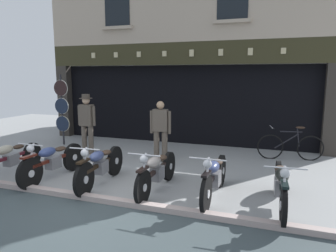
% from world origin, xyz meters
% --- Properties ---
extents(ground, '(21.44, 22.00, 0.18)m').
position_xyz_m(ground, '(0.00, -0.98, -0.04)').
color(ground, gray).
extents(shop_facade, '(9.74, 4.42, 5.94)m').
position_xyz_m(shop_facade, '(-0.00, 7.03, 1.65)').
color(shop_facade, black).
rests_on(shop_facade, ground).
extents(motorcycle_far_left, '(0.62, 1.96, 0.89)m').
position_xyz_m(motorcycle_far_left, '(-2.67, 0.74, 0.41)').
color(motorcycle_far_left, black).
rests_on(motorcycle_far_left, ground).
extents(motorcycle_left, '(0.62, 2.02, 0.92)m').
position_xyz_m(motorcycle_left, '(-1.54, 0.81, 0.43)').
color(motorcycle_left, black).
rests_on(motorcycle_left, ground).
extents(motorcycle_center_left, '(0.62, 2.02, 0.94)m').
position_xyz_m(motorcycle_center_left, '(-0.35, 0.84, 0.43)').
color(motorcycle_center_left, black).
rests_on(motorcycle_center_left, ground).
extents(motorcycle_center, '(0.62, 2.01, 0.91)m').
position_xyz_m(motorcycle_center, '(0.87, 0.91, 0.42)').
color(motorcycle_center, black).
rests_on(motorcycle_center, ground).
extents(motorcycle_center_right, '(0.62, 2.00, 0.92)m').
position_xyz_m(motorcycle_center_right, '(2.01, 0.93, 0.43)').
color(motorcycle_center_right, black).
rests_on(motorcycle_center_right, ground).
extents(motorcycle_right, '(0.62, 2.04, 0.91)m').
position_xyz_m(motorcycle_right, '(3.17, 0.87, 0.42)').
color(motorcycle_right, black).
rests_on(motorcycle_right, ground).
extents(salesman_left, '(0.56, 0.37, 1.74)m').
position_xyz_m(salesman_left, '(-2.12, 3.01, 0.98)').
color(salesman_left, brown).
rests_on(salesman_left, ground).
extents(shopkeeper_center, '(0.56, 0.27, 1.61)m').
position_xyz_m(shopkeeper_center, '(0.18, 2.93, 0.89)').
color(shopkeeper_center, brown).
rests_on(shopkeeper_center, ground).
extents(tyre_sign_pole, '(0.53, 0.06, 2.29)m').
position_xyz_m(tyre_sign_pole, '(-3.58, 3.78, 1.26)').
color(tyre_sign_pole, '#232328').
rests_on(tyre_sign_pole, ground).
extents(advert_board_near, '(0.65, 0.03, 0.95)m').
position_xyz_m(advert_board_near, '(2.46, 5.40, 1.63)').
color(advert_board_near, silver).
extents(leaning_bicycle, '(1.72, 0.50, 0.94)m').
position_xyz_m(leaning_bicycle, '(3.43, 4.30, 0.37)').
color(leaning_bicycle, black).
rests_on(leaning_bicycle, ground).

